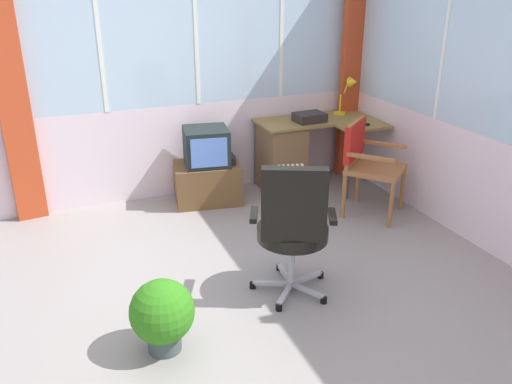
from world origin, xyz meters
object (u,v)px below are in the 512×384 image
Objects in this scene: desk_lamp at (350,89)px; wooden_armchair at (364,155)px; desk at (286,153)px; tv_remote at (362,123)px; tv_on_stand at (208,170)px; space_heater at (294,193)px; office_chair at (293,224)px; potted_plant at (162,314)px; paper_tray at (310,117)px.

wooden_armchair is at bearing -111.57° from desk_lamp.
desk is 8.12× the size of tv_remote.
tv_on_stand is 1.40× the size of space_heater.
tv_remote is 0.15× the size of office_chair.
desk_lamp is 0.46× the size of wooden_armchair.
desk is 2.95× the size of desk_lamp.
desk is at bearing -176.24° from desk_lamp.
tv_remote is 3.05m from potted_plant.
potted_plant is (-2.03, -2.03, -0.51)m from paper_tray.
tv_remote is 0.54m from wooden_armchair.
paper_tray is at bearing 125.77° from tv_remote.
potted_plant is (-1.80, -2.09, -0.13)m from desk.
paper_tray is at bearing -1.81° from tv_on_stand.
paper_tray is 0.40× the size of tv_on_stand.
paper_tray is at bearing 104.02° from wooden_armchair.
desk_lamp reaches higher than desk.
desk_lamp reaches higher than wooden_armchair.
office_chair reaches higher than desk.
desk_lamp is 1.37× the size of paper_tray.
tv_on_stand is (-0.87, -0.02, -0.06)m from desk.
space_heater is 2.02m from potted_plant.
space_heater is (0.55, 1.10, -0.30)m from office_chair.
wooden_armchair is at bearing 30.07° from potted_plant.
desk is at bearing 117.17° from wooden_armchair.
tv_on_stand is 0.94m from space_heater.
desk_lamp is 2.51m from office_chair.
office_chair is at bearing -114.12° from desk.
paper_tray is 2.10m from office_chair.
tv_remote is at bearing -101.38° from desk_lamp.
desk is 1.37× the size of wooden_armchair.
desk_lamp is 0.88× the size of potted_plant.
space_heater is (-0.28, -0.75, -0.12)m from desk.
desk_lamp is 3.41m from potted_plant.
potted_plant is at bearing -138.73° from space_heater.
paper_tray is 0.64× the size of potted_plant.
potted_plant is (-2.47, -1.73, -0.48)m from tv_remote.
wooden_armchair is at bearing 40.21° from office_chair.
tv_remote is 1.12m from space_heater.
wooden_armchair is at bearing -31.40° from tv_on_stand.
desk_lamp reaches higher than tv_on_stand.
tv_remote is 1.63m from tv_on_stand.
tv_on_stand is at bearing 65.75° from potted_plant.
desk is 0.96m from desk_lamp.
space_heater is at bearing 175.62° from wooden_armchair.
tv_on_stand is (-1.28, 0.78, -0.23)m from wooden_armchair.
paper_tray is 0.99m from space_heater.
desk_lamp is (0.75, 0.05, 0.61)m from desk.
tv_on_stand is at bearing 128.97° from space_heater.
tv_remote is 2.12m from office_chair.
desk_lamp reaches higher than space_heater.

